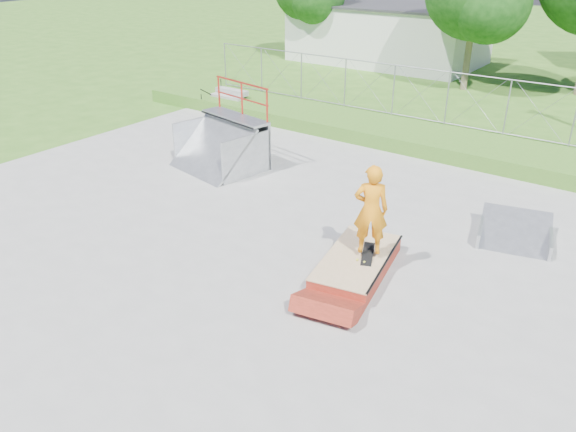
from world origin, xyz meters
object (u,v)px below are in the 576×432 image
quarter_pipe (216,129)px  flat_bank_ramp (515,232)px  skater (371,213)px  grind_box (357,264)px

quarter_pipe → flat_bank_ramp: 8.64m
flat_bank_ramp → skater: (-2.08, -3.15, 1.12)m
quarter_pipe → skater: quarter_pipe is taller
grind_box → flat_bank_ramp: size_ratio=1.65×
grind_box → skater: size_ratio=1.44×
grind_box → quarter_pipe: bearing=145.7°
skater → quarter_pipe: bearing=-52.2°
grind_box → quarter_pipe: size_ratio=1.10×
quarter_pipe → flat_bank_ramp: quarter_pipe is taller
flat_bank_ramp → skater: 3.94m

